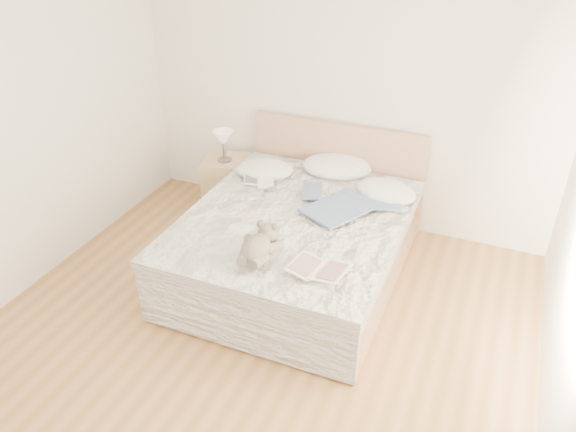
# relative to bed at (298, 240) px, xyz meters

# --- Properties ---
(floor) EXTENTS (4.00, 4.50, 0.00)m
(floor) POSITION_rel_bed_xyz_m (0.00, -1.19, -0.31)
(floor) COLOR brown
(floor) RESTS_ON ground
(wall_back) EXTENTS (4.00, 0.02, 2.70)m
(wall_back) POSITION_rel_bed_xyz_m (0.00, 1.06, 1.04)
(wall_back) COLOR white
(wall_back) RESTS_ON ground
(bed) EXTENTS (1.72, 2.14, 1.00)m
(bed) POSITION_rel_bed_xyz_m (0.00, 0.00, 0.00)
(bed) COLOR tan
(bed) RESTS_ON floor
(nightstand) EXTENTS (0.54, 0.50, 0.56)m
(nightstand) POSITION_rel_bed_xyz_m (-1.07, 0.72, -0.03)
(nightstand) COLOR tan
(nightstand) RESTS_ON floor
(table_lamp) EXTENTS (0.24, 0.24, 0.31)m
(table_lamp) POSITION_rel_bed_xyz_m (-1.07, 0.69, 0.48)
(table_lamp) COLOR #4E4844
(table_lamp) RESTS_ON nightstand
(pillow_left) EXTENTS (0.62, 0.51, 0.16)m
(pillow_left) POSITION_rel_bed_xyz_m (-0.55, 0.51, 0.33)
(pillow_left) COLOR white
(pillow_left) RESTS_ON bed
(pillow_middle) EXTENTS (0.72, 0.56, 0.19)m
(pillow_middle) POSITION_rel_bed_xyz_m (0.05, 0.83, 0.33)
(pillow_middle) COLOR white
(pillow_middle) RESTS_ON bed
(pillow_right) EXTENTS (0.59, 0.46, 0.16)m
(pillow_right) POSITION_rel_bed_xyz_m (0.60, 0.53, 0.33)
(pillow_right) COLOR white
(pillow_right) RESTS_ON bed
(blouse) EXTENTS (0.86, 0.88, 0.02)m
(blouse) POSITION_rel_bed_xyz_m (0.31, 0.13, 0.32)
(blouse) COLOR #3E5276
(blouse) RESTS_ON bed
(photo_book) EXTENTS (0.35, 0.31, 0.02)m
(photo_book) POSITION_rel_bed_xyz_m (-0.50, 0.29, 0.32)
(photo_book) COLOR white
(photo_book) RESTS_ON bed
(childrens_book) EXTENTS (0.44, 0.33, 0.03)m
(childrens_book) POSITION_rel_bed_xyz_m (0.44, -0.74, 0.32)
(childrens_book) COLOR #FDECCE
(childrens_book) RESTS_ON bed
(teddy_bear) EXTENTS (0.29, 0.39, 0.20)m
(teddy_bear) POSITION_rel_bed_xyz_m (-0.01, -0.79, 0.34)
(teddy_bear) COLOR #68604F
(teddy_bear) RESTS_ON bed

